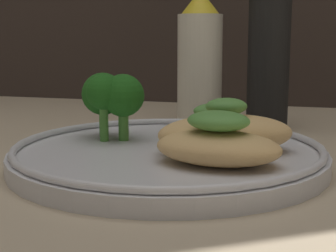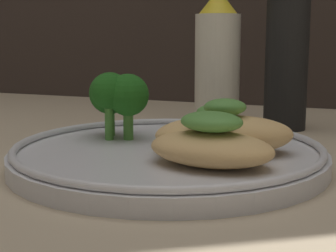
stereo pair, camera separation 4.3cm
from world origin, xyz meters
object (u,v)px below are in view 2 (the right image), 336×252
Objects in this scene: plate at (168,154)px; broccoli_bunch at (116,95)px; pepper_grinder at (287,50)px; sauce_bottle at (217,61)px.

plate is 4.15× the size of broccoli_bunch.
sauce_bottle is at bearing 180.00° from pepper_grinder.
broccoli_bunch is 22.61cm from pepper_grinder.
pepper_grinder reaches higher than plate.
plate is at bearing -106.82° from pepper_grinder.
sauce_bottle is at bearing 94.96° from plate.
broccoli_bunch is at bearing 154.91° from plate.
pepper_grinder is at bearing -0.00° from sauce_bottle.
sauce_bottle is (-1.84, 21.26, 6.81)cm from plate.
broccoli_bunch is at bearing -124.69° from pepper_grinder.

